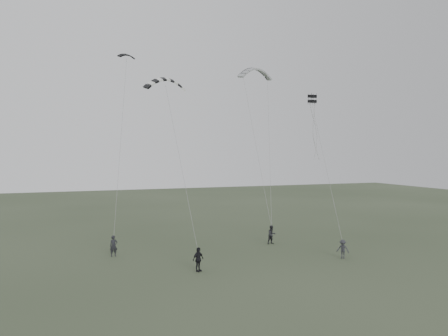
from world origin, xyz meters
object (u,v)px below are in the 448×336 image
object	(u,v)px
flyer_left	(114,246)
kite_pale_large	(256,69)
flyer_right	(272,235)
flyer_center	(198,259)
kite_dark_small	(127,55)
flyer_far	(343,249)
kite_box	(312,99)
kite_striped	(165,79)

from	to	relation	value
flyer_left	kite_pale_large	xyz separation A→B (m)	(15.46, 6.55, 16.34)
flyer_right	flyer_center	bearing A→B (deg)	-153.31
flyer_left	kite_dark_small	xyz separation A→B (m)	(2.11, 6.97, 16.88)
flyer_left	kite_dark_small	bearing A→B (deg)	67.07
flyer_far	kite_box	xyz separation A→B (m)	(0.07, 4.76, 12.35)
flyer_center	kite_striped	bearing A→B (deg)	68.24
flyer_center	kite_box	xyz separation A→B (m)	(11.87, 4.38, 12.25)
flyer_center	kite_dark_small	size ratio (longest dim) A/B	1.02
flyer_left	flyer_center	bearing A→B (deg)	-58.64
flyer_left	flyer_center	distance (m)	8.35
flyer_right	kite_box	xyz separation A→B (m)	(2.84, -2.15, 12.25)
flyer_far	kite_pale_large	xyz separation A→B (m)	(-1.41, 13.55, 16.44)
kite_dark_small	flyer_right	bearing A→B (deg)	-51.73
kite_box	kite_striped	bearing A→B (deg)	151.36
flyer_left	flyer_far	distance (m)	18.27
flyer_left	kite_box	size ratio (longest dim) A/B	2.46
flyer_right	flyer_center	world-z (taller)	flyer_center
flyer_right	flyer_far	bearing A→B (deg)	-77.37
flyer_left	flyer_right	xyz separation A→B (m)	(14.11, -0.09, 0.01)
kite_pale_large	kite_dark_small	bearing A→B (deg)	168.45
flyer_center	kite_pale_large	distance (m)	23.41
flyer_right	flyer_center	xyz separation A→B (m)	(-9.03, -6.54, 0.00)
flyer_left	flyer_far	bearing A→B (deg)	-28.62
flyer_right	kite_box	bearing A→B (deg)	-46.39
flyer_center	kite_box	bearing A→B (deg)	-8.67
kite_dark_small	kite_box	bearing A→B (deg)	-53.09
kite_pale_large	flyer_right	bearing A→B (deg)	-111.27
flyer_left	kite_striped	distance (m)	14.21
flyer_right	kite_pale_large	xyz separation A→B (m)	(1.36, 6.64, 16.34)
flyer_right	kite_pale_large	bearing A→B (deg)	69.26
kite_dark_small	kite_box	world-z (taller)	kite_dark_small
flyer_right	kite_box	world-z (taller)	kite_box
flyer_left	kite_box	distance (m)	21.03
flyer_right	kite_box	size ratio (longest dim) A/B	2.48
flyer_left	kite_pale_large	bearing A→B (deg)	16.86
flyer_center	flyer_left	bearing A→B (deg)	98.50
kite_box	flyer_far	bearing A→B (deg)	-110.22
flyer_left	kite_striped	bearing A→B (deg)	-8.53
kite_dark_small	flyer_left	bearing A→B (deg)	-128.09
flyer_far	flyer_right	bearing A→B (deg)	160.21
flyer_center	kite_box	distance (m)	17.61
flyer_center	kite_striped	distance (m)	15.02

